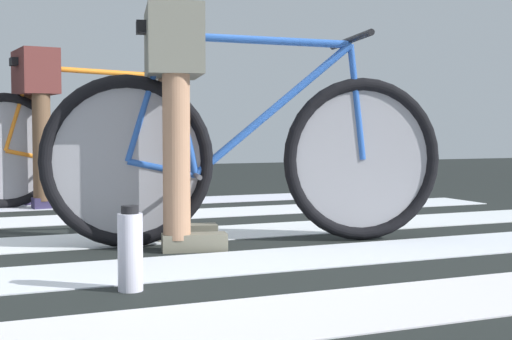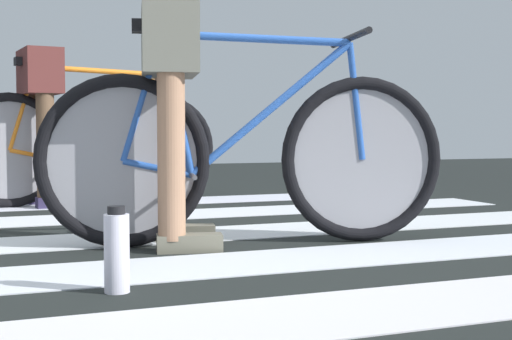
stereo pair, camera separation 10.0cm
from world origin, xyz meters
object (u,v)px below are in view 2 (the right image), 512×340
(bicycle_2_of_2, at_px, (91,145))
(water_bottle, at_px, (117,251))
(cyclist_2_of_2, at_px, (41,105))
(bicycle_1_of_2, at_px, (245,154))
(cyclist_1_of_2, at_px, (170,92))

(bicycle_2_of_2, xyz_separation_m, water_bottle, (-0.30, -2.60, -0.26))
(cyclist_2_of_2, bearing_deg, bicycle_2_of_2, 0.00)
(cyclist_2_of_2, bearing_deg, bicycle_1_of_2, -76.79)
(bicycle_2_of_2, relative_size, cyclist_2_of_2, 1.75)
(cyclist_1_of_2, height_order, water_bottle, cyclist_1_of_2)
(bicycle_1_of_2, height_order, water_bottle, bicycle_1_of_2)
(water_bottle, bearing_deg, cyclist_2_of_2, 90.28)
(bicycle_1_of_2, bearing_deg, cyclist_2_of_2, 121.45)
(bicycle_1_of_2, distance_m, cyclist_1_of_2, 0.40)
(cyclist_1_of_2, xyz_separation_m, bicycle_2_of_2, (-0.07, 1.84, -0.25))
(bicycle_2_of_2, bearing_deg, water_bottle, -103.20)
(bicycle_1_of_2, xyz_separation_m, bicycle_2_of_2, (-0.37, 1.91, 0.00))
(bicycle_1_of_2, bearing_deg, bicycle_2_of_2, 112.50)
(bicycle_1_of_2, relative_size, cyclist_1_of_2, 1.73)
(bicycle_1_of_2, distance_m, bicycle_2_of_2, 1.94)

